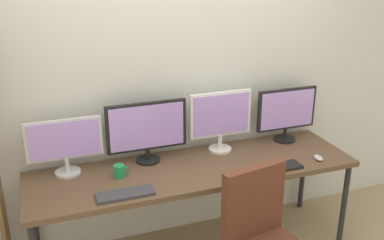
{
  "coord_description": "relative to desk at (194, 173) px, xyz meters",
  "views": [
    {
      "loc": [
        -1.01,
        -2.15,
        2.21
      ],
      "look_at": [
        0.0,
        0.65,
        1.09
      ],
      "focal_mm": 41.77,
      "sensor_mm": 36.0,
      "label": 1
    }
  ],
  "objects": [
    {
      "name": "wall_back",
      "position": [
        0.0,
        0.42,
        0.61
      ],
      "size": [
        4.8,
        0.1,
        2.6
      ],
      "color": "silver",
      "rests_on": "ground_plane"
    },
    {
      "name": "monitor_center_right",
      "position": [
        0.29,
        0.21,
        0.32
      ],
      "size": [
        0.5,
        0.18,
        0.48
      ],
      "color": "silver",
      "rests_on": "desk"
    },
    {
      "name": "keyboard_left",
      "position": [
        -0.56,
        -0.23,
        0.06
      ],
      "size": [
        0.37,
        0.13,
        0.02
      ],
      "primitive_type": "cube",
      "color": "#38383D",
      "rests_on": "desk"
    },
    {
      "name": "monitor_far_right",
      "position": [
        0.88,
        0.21,
        0.3
      ],
      "size": [
        0.52,
        0.18,
        0.45
      ],
      "color": "black",
      "rests_on": "desk"
    },
    {
      "name": "monitor_center_left",
      "position": [
        -0.29,
        0.21,
        0.31
      ],
      "size": [
        0.6,
        0.18,
        0.46
      ],
      "color": "black",
      "rests_on": "desk"
    },
    {
      "name": "coffee_mug",
      "position": [
        -0.54,
        0.03,
        0.09
      ],
      "size": [
        0.11,
        0.08,
        0.09
      ],
      "color": "#1E8C4C",
      "rests_on": "desk"
    },
    {
      "name": "desk",
      "position": [
        0.0,
        0.0,
        0.0
      ],
      "size": [
        2.4,
        0.68,
        0.74
      ],
      "color": "brown",
      "rests_on": "ground_plane"
    },
    {
      "name": "computer_mouse",
      "position": [
        0.92,
        -0.2,
        0.06
      ],
      "size": [
        0.06,
        0.1,
        0.03
      ],
      "primitive_type": "ellipsoid",
      "color": "silver",
      "rests_on": "desk"
    },
    {
      "name": "monitor_far_left",
      "position": [
        -0.88,
        0.21,
        0.28
      ],
      "size": [
        0.52,
        0.18,
        0.41
      ],
      "color": "silver",
      "rests_on": "desk"
    },
    {
      "name": "keyboard_right",
      "position": [
        0.56,
        -0.23,
        0.06
      ],
      "size": [
        0.36,
        0.13,
        0.02
      ],
      "primitive_type": "cube",
      "color": "black",
      "rests_on": "desk"
    }
  ]
}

